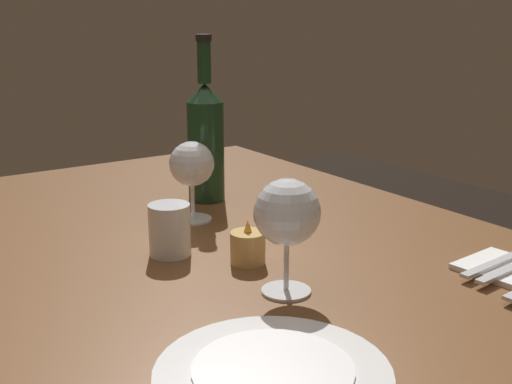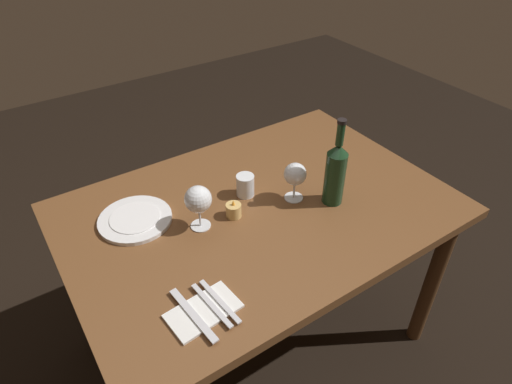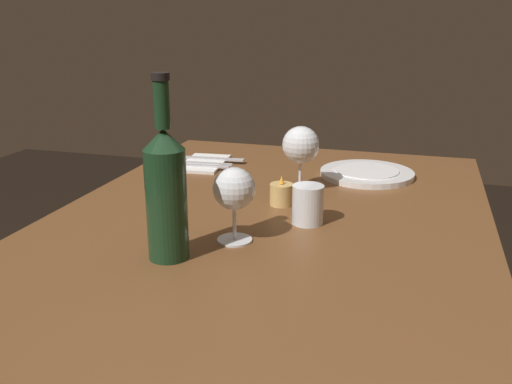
% 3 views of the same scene
% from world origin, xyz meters
% --- Properties ---
extents(dining_table, '(1.30, 0.90, 0.74)m').
position_xyz_m(dining_table, '(0.00, 0.00, 0.65)').
color(dining_table, brown).
rests_on(dining_table, ground).
extents(wine_glass_left, '(0.08, 0.08, 0.14)m').
position_xyz_m(wine_glass_left, '(-0.13, 0.03, 0.84)').
color(wine_glass_left, white).
rests_on(wine_glass_left, dining_table).
extents(wine_glass_right, '(0.09, 0.09, 0.16)m').
position_xyz_m(wine_glass_right, '(0.21, -0.02, 0.85)').
color(wine_glass_right, white).
rests_on(wine_glass_right, dining_table).
extents(wine_bottle, '(0.07, 0.07, 0.32)m').
position_xyz_m(wine_bottle, '(-0.23, 0.11, 0.86)').
color(wine_bottle, '#19381E').
rests_on(wine_bottle, dining_table).
extents(water_tumbler, '(0.06, 0.06, 0.08)m').
position_xyz_m(water_tumbler, '(-0.00, -0.08, 0.78)').
color(water_tumbler, white).
rests_on(water_tumbler, dining_table).
extents(votive_candle, '(0.05, 0.05, 0.07)m').
position_xyz_m(votive_candle, '(0.10, -0.01, 0.76)').
color(votive_candle, '#DBB266').
rests_on(votive_candle, dining_table).
extents(dinner_plate, '(0.24, 0.24, 0.02)m').
position_xyz_m(dinner_plate, '(0.38, -0.16, 0.75)').
color(dinner_plate, white).
rests_on(dinner_plate, dining_table).
extents(fork_outer, '(0.03, 0.18, 0.00)m').
position_xyz_m(fork_outer, '(0.32, 0.28, 0.75)').
color(fork_outer, silver).
rests_on(fork_outer, folded_napkin).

